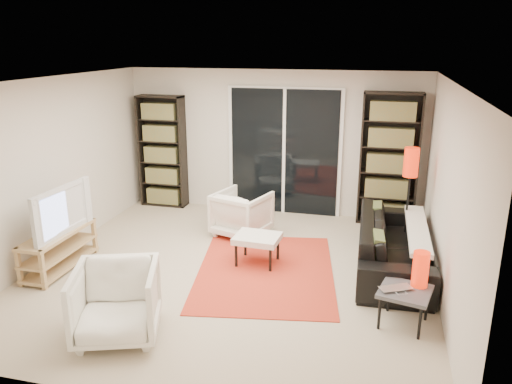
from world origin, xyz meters
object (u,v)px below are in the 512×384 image
floor_lamp (410,172)px  armchair_front (116,302)px  tv_stand (59,249)px  sofa (394,244)px  bookshelf_right (389,160)px  ottoman (257,239)px  armchair_back (242,213)px  side_table (405,294)px  bookshelf_left (162,152)px

floor_lamp → armchair_front: bearing=-134.1°
armchair_front → floor_lamp: (2.85, 2.95, 0.76)m
tv_stand → sofa: (4.19, 1.07, 0.07)m
sofa → tv_stand: bearing=103.0°
bookshelf_right → ottoman: size_ratio=3.47×
bookshelf_right → armchair_back: (-2.11, -1.08, -0.71)m
bookshelf_right → side_table: bearing=-86.4°
armchair_back → side_table: 3.06m
bookshelf_right → floor_lamp: bearing=-75.7°
armchair_back → floor_lamp: bearing=-161.8°
bookshelf_left → side_table: size_ratio=3.23×
bookshelf_right → ottoman: 2.69m
armchair_back → bookshelf_right: bearing=-135.4°
bookshelf_left → side_table: bearing=-37.4°
sofa → armchair_back: bearing=73.0°
bookshelf_left → armchair_back: size_ratio=2.59×
bookshelf_left → armchair_front: 4.24m
sofa → armchair_front: (-2.69, -2.30, 0.04)m
tv_stand → armchair_back: size_ratio=1.60×
tv_stand → sofa: sofa is taller
armchair_back → side_table: size_ratio=1.25×
ottoman → bookshelf_right: bearing=51.0°
armchair_back → floor_lamp: size_ratio=0.51×
tv_stand → floor_lamp: (4.36, 1.72, 0.87)m
tv_stand → bookshelf_right: bearing=34.1°
sofa → floor_lamp: (0.16, 0.65, 0.80)m
sofa → ottoman: (-1.74, -0.31, 0.02)m
tv_stand → ottoman: size_ratio=1.99×
bookshelf_left → bookshelf_right: (3.85, -0.00, 0.07)m
ottoman → side_table: 2.12m
bookshelf_left → tv_stand: bearing=-94.9°
floor_lamp → bookshelf_right: bearing=104.3°
side_table → floor_lamp: size_ratio=0.41×
tv_stand → side_table: tv_stand is taller
bookshelf_right → tv_stand: bearing=-145.9°
tv_stand → armchair_front: (1.50, -1.23, 0.11)m
armchair_back → bookshelf_left: bearing=-14.1°
bookshelf_right → armchair_front: size_ratio=2.56×
side_table → floor_lamp: floor_lamp is taller
bookshelf_left → ottoman: bearing=-42.3°
floor_lamp → ottoman: bearing=-153.1°
side_table → bookshelf_left: bearing=142.6°
bookshelf_left → side_table: (4.04, -3.09, -0.62)m
armchair_back → armchair_front: bearing=98.4°
bookshelf_right → ottoman: bearing=-129.0°
ottoman → floor_lamp: size_ratio=0.41×
armchair_back → floor_lamp: 2.51m
sofa → ottoman: 1.77m
armchair_back → tv_stand: bearing=58.2°
ottoman → armchair_front: bearing=-115.6°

